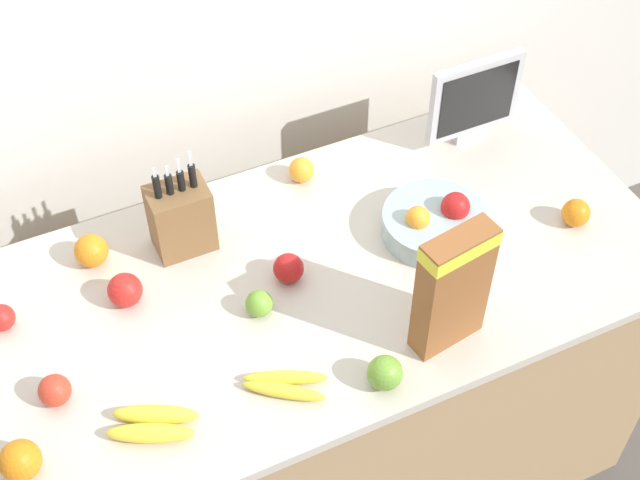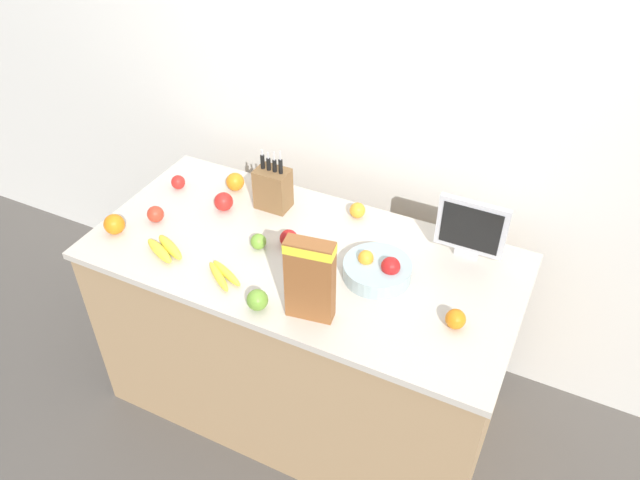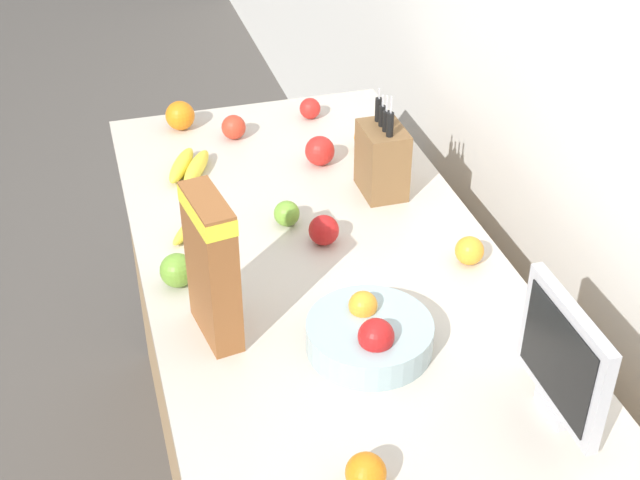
{
  "view_description": "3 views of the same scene",
  "coord_description": "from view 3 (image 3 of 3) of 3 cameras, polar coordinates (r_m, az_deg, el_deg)",
  "views": [
    {
      "loc": [
        -0.6,
        -1.27,
        2.6
      ],
      "look_at": [
        0.01,
        0.02,
        1.04
      ],
      "focal_mm": 50.0,
      "sensor_mm": 36.0,
      "label": 1
    },
    {
      "loc": [
        0.91,
        -1.69,
        2.56
      ],
      "look_at": [
        0.06,
        0.04,
        1.01
      ],
      "focal_mm": 35.0,
      "sensor_mm": 36.0,
      "label": 2
    },
    {
      "loc": [
        1.64,
        -0.48,
        2.17
      ],
      "look_at": [
        0.02,
        -0.01,
        1.02
      ],
      "focal_mm": 50.0,
      "sensor_mm": 36.0,
      "label": 3
    }
  ],
  "objects": [
    {
      "name": "apple_leftmost",
      "position": [
        2.48,
        -0.01,
        5.73
      ],
      "size": [
        0.08,
        0.08,
        0.08
      ],
      "primitive_type": "sphere",
      "color": "red",
      "rests_on": "counter"
    },
    {
      "name": "orange_back_center",
      "position": [
        1.59,
        2.95,
        -14.66
      ],
      "size": [
        0.07,
        0.07,
        0.07
      ],
      "primitive_type": "sphere",
      "color": "orange",
      "rests_on": "counter"
    },
    {
      "name": "apple_near_bananas",
      "position": [
        2.63,
        -5.55,
        7.2
      ],
      "size": [
        0.07,
        0.07,
        0.07
      ],
      "primitive_type": "sphere",
      "color": "red",
      "rests_on": "counter"
    },
    {
      "name": "apple_rear",
      "position": [
        2.22,
        -2.14,
        1.71
      ],
      "size": [
        0.07,
        0.07,
        0.07
      ],
      "primitive_type": "sphere",
      "color": "#6B9E33",
      "rests_on": "counter"
    },
    {
      "name": "apple_by_knife_block",
      "position": [
        2.04,
        -9.13,
        -1.93
      ],
      "size": [
        0.08,
        0.08,
        0.08
      ],
      "primitive_type": "sphere",
      "color": "#6B9E33",
      "rests_on": "counter"
    },
    {
      "name": "apple_rightmost",
      "position": [
        2.15,
        0.25,
        0.63
      ],
      "size": [
        0.07,
        0.07,
        0.07
      ],
      "primitive_type": "sphere",
      "color": "red",
      "rests_on": "counter"
    },
    {
      "name": "wall_back",
      "position": [
        2.17,
        16.88,
        9.21
      ],
      "size": [
        9.0,
        0.06,
        2.6
      ],
      "color": "silver",
      "rests_on": "ground_plane"
    },
    {
      "name": "counter",
      "position": [
        2.41,
        0.19,
        -10.43
      ],
      "size": [
        1.75,
        0.85,
        0.94
      ],
      "color": "tan",
      "rests_on": "ground_plane"
    },
    {
      "name": "apple_front",
      "position": [
        2.73,
        -0.64,
        8.42
      ],
      "size": [
        0.06,
        0.06,
        0.06
      ],
      "primitive_type": "sphere",
      "color": "red",
      "rests_on": "counter"
    },
    {
      "name": "orange_front_left",
      "position": [
        2.11,
        9.54,
        -0.67
      ],
      "size": [
        0.07,
        0.07,
        0.07
      ],
      "primitive_type": "sphere",
      "color": "orange",
      "rests_on": "counter"
    },
    {
      "name": "banana_bunch_right",
      "position": [
        2.47,
        -8.38,
        4.69
      ],
      "size": [
        0.21,
        0.16,
        0.04
      ],
      "rotation": [
        0.0,
        0.0,
        5.71
      ],
      "color": "yellow",
      "rests_on": "counter"
    },
    {
      "name": "cereal_box",
      "position": [
        1.81,
        -6.95,
        -1.45
      ],
      "size": [
        0.18,
        0.09,
        0.33
      ],
      "rotation": [
        0.0,
        0.0,
        0.16
      ],
      "color": "brown",
      "rests_on": "counter"
    },
    {
      "name": "orange_by_cereal",
      "position": [
        2.55,
        3.12,
        6.59
      ],
      "size": [
        0.08,
        0.08,
        0.08
      ],
      "primitive_type": "sphere",
      "color": "orange",
      "rests_on": "counter"
    },
    {
      "name": "knife_block",
      "position": [
        2.33,
        4.0,
        5.18
      ],
      "size": [
        0.15,
        0.11,
        0.3
      ],
      "color": "brown",
      "rests_on": "counter"
    },
    {
      "name": "banana_bunch_left",
      "position": [
        2.22,
        -7.82,
        0.91
      ],
      "size": [
        0.19,
        0.15,
        0.03
      ],
      "rotation": [
        0.0,
        0.0,
        5.76
      ],
      "color": "yellow",
      "rests_on": "counter"
    },
    {
      "name": "small_monitor",
      "position": [
        1.69,
        15.25,
        -7.37
      ],
      "size": [
        0.27,
        0.03,
        0.26
      ],
      "color": "#B7B7BC",
      "rests_on": "counter"
    },
    {
      "name": "fruit_bowl",
      "position": [
        1.84,
        3.19,
        -6.06
      ],
      "size": [
        0.26,
        0.26,
        0.11
      ],
      "color": "#99B2B7",
      "rests_on": "counter"
    },
    {
      "name": "orange_front_right",
      "position": [
        2.7,
        -8.95,
        7.87
      ],
      "size": [
        0.09,
        0.09,
        0.09
      ],
      "primitive_type": "sphere",
      "color": "orange",
      "rests_on": "counter"
    }
  ]
}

